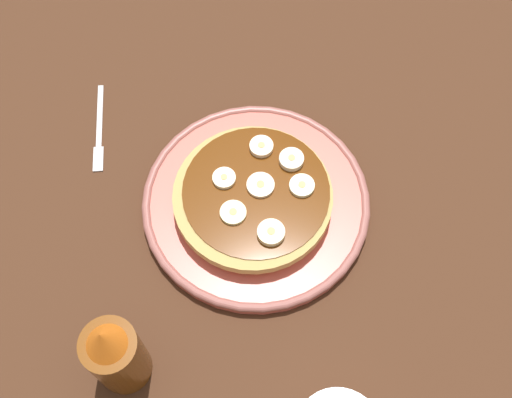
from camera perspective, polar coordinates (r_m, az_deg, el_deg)
ground_plane at (r=81.87cm, az=0.00°, el=-1.10°), size 140.00×140.00×3.00cm
plate at (r=79.61cm, az=0.00°, el=-0.34°), size 27.33×27.33×1.86cm
pancake_stack at (r=77.68cm, az=-0.16°, el=-0.01°), size 18.65×18.90×2.73cm
banana_slice_0 at (r=76.67cm, az=0.66°, el=0.97°), size 3.26×3.26×0.70cm
banana_slice_1 at (r=75.22cm, az=-1.84°, el=-1.31°), size 3.04×3.04×0.70cm
banana_slice_2 at (r=79.21cm, az=0.46°, el=4.50°), size 2.85×2.85×0.93cm
banana_slice_3 at (r=77.29cm, az=-2.75°, el=1.78°), size 2.74×2.74×0.77cm
banana_slice_4 at (r=74.07cm, az=1.30°, el=-2.92°), size 3.13×3.13×1.05cm
banana_slice_5 at (r=76.92cm, az=3.96°, el=1.13°), size 2.96×2.96×0.77cm
banana_slice_6 at (r=78.37cm, az=3.06°, el=3.39°), size 2.93×2.93×1.03cm
fork at (r=87.68cm, az=-13.33°, el=5.60°), size 9.76×10.00×0.50cm
syrup_bottle at (r=69.64cm, az=-11.98°, el=-12.93°), size 5.72×5.72×13.80cm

